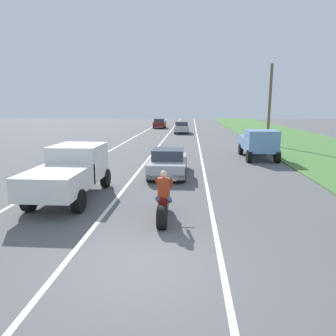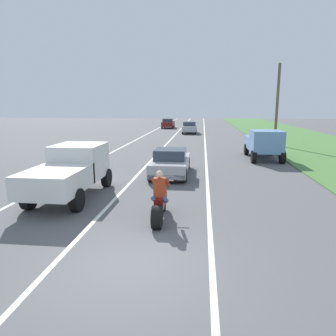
% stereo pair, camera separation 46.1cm
% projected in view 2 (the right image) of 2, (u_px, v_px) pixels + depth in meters
% --- Properties ---
extents(ground_plane, '(160.00, 160.00, 0.00)m').
position_uv_depth(ground_plane, '(132.00, 266.00, 7.03)').
color(ground_plane, '#565659').
extents(lane_stripe_left_solid, '(0.14, 120.00, 0.01)m').
position_uv_depth(lane_stripe_left_solid, '(122.00, 147.00, 27.10)').
color(lane_stripe_left_solid, white).
rests_on(lane_stripe_left_solid, ground).
extents(lane_stripe_right_solid, '(0.14, 120.00, 0.01)m').
position_uv_depth(lane_stripe_right_solid, '(205.00, 148.00, 26.33)').
color(lane_stripe_right_solid, white).
rests_on(lane_stripe_right_solid, ground).
extents(lane_stripe_centre_dashed, '(0.14, 120.00, 0.01)m').
position_uv_depth(lane_stripe_centre_dashed, '(163.00, 148.00, 26.71)').
color(lane_stripe_centre_dashed, white).
rests_on(lane_stripe_centre_dashed, ground).
extents(grass_verge_right, '(10.00, 120.00, 0.06)m').
position_uv_depth(grass_verge_right, '(331.00, 150.00, 25.23)').
color(grass_verge_right, '#477538').
rests_on(grass_verge_right, ground).
extents(motorcycle_with_rider, '(0.70, 2.21, 1.62)m').
position_uv_depth(motorcycle_with_rider, '(160.00, 203.00, 9.66)').
color(motorcycle_with_rider, black).
rests_on(motorcycle_with_rider, ground).
extents(sports_car_silver, '(1.84, 4.30, 1.37)m').
position_uv_depth(sports_car_silver, '(171.00, 163.00, 16.21)').
color(sports_car_silver, '#B7B7BC').
rests_on(sports_car_silver, ground).
extents(pickup_truck_left_lane_white, '(2.02, 4.80, 1.98)m').
position_uv_depth(pickup_truck_left_lane_white, '(71.00, 170.00, 12.14)').
color(pickup_truck_left_lane_white, silver).
rests_on(pickup_truck_left_lane_white, ground).
extents(pickup_truck_right_shoulder_light_blue, '(2.02, 4.80, 1.98)m').
position_uv_depth(pickup_truck_right_shoulder_light_blue, '(263.00, 142.00, 20.97)').
color(pickup_truck_right_shoulder_light_blue, '#6B93C6').
rests_on(pickup_truck_right_shoulder_light_blue, ground).
extents(utility_pole_roadside, '(0.24, 0.24, 7.09)m').
position_uv_depth(utility_pole_roadside, '(277.00, 105.00, 27.15)').
color(utility_pole_roadside, brown).
rests_on(utility_pole_roadside, ground).
extents(distant_car_far_ahead, '(1.80, 4.00, 1.50)m').
position_uv_depth(distant_car_far_ahead, '(190.00, 127.00, 40.17)').
color(distant_car_far_ahead, '#B2B2B7').
rests_on(distant_car_far_ahead, ground).
extents(distant_car_further_ahead, '(1.80, 4.00, 1.50)m').
position_uv_depth(distant_car_further_ahead, '(168.00, 123.00, 49.45)').
color(distant_car_further_ahead, maroon).
rests_on(distant_car_further_ahead, ground).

